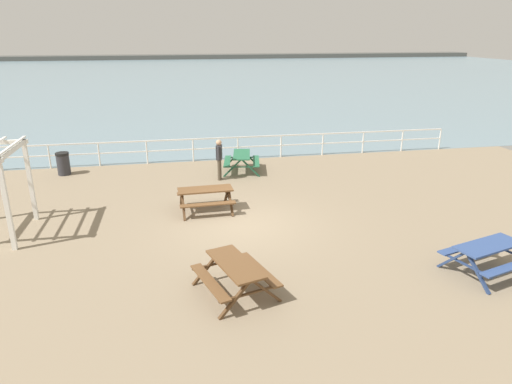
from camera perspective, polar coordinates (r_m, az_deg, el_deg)
The scene contains 10 objects.
ground_plane at distance 14.48m, azimuth -1.74°, elevation -4.37°, with size 30.00×24.00×0.20m, color gray.
sea_band at distance 66.14m, azimuth -9.25°, elevation 14.07°, with size 142.00×90.00×0.01m, color gray.
distant_shoreline at distance 109.03m, azimuth -10.09°, elevation 15.97°, with size 142.00×6.00×1.80m, color #4C4C47.
seaward_railing at distance 21.54m, azimuth -5.06°, elevation 5.90°, with size 23.07×0.07×1.08m.
picnic_table_near_left at distance 12.77m, azimuth 26.84°, elevation -6.61°, with size 2.15×1.94×0.80m.
picnic_table_near_right at distance 19.74m, azimuth -1.79°, elevation 4.22°, with size 1.80×2.03×0.80m.
picnic_table_mid_centre at distance 15.41m, azimuth -6.29°, elevation -0.27°, with size 1.87×1.62×0.80m.
picnic_table_far_left at distance 10.58m, azimuth -2.61°, elevation -9.70°, with size 1.96×2.16×0.80m.
visitor at distance 18.57m, azimuth -4.60°, elevation 4.36°, with size 0.29×0.52×1.66m.
litter_bin at distance 20.93m, azimuth -22.82°, elevation 3.28°, with size 0.55×0.55×0.95m.
Camera 1 is at (-2.05, -13.11, 5.70)m, focal length 32.21 mm.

